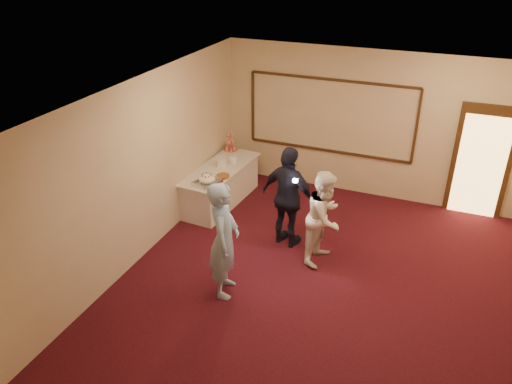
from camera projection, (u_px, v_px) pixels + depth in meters
floor at (316, 289)px, 7.74m from camera, size 7.00×7.00×0.00m
room_walls at (324, 171)px, 6.81m from camera, size 6.04×7.04×3.02m
wall_molding at (330, 116)px, 10.12m from camera, size 3.45×0.04×1.55m
doorway at (481, 162)px, 9.36m from camera, size 1.05×0.07×2.20m
buffet_table at (220, 185)px, 10.05m from camera, size 0.95×2.14×0.77m
pavlova_tray at (207, 180)px, 9.20m from camera, size 0.49×0.59×0.19m
cupcake_stand at (230, 143)px, 10.63m from camera, size 0.30×0.30×0.44m
plate_stack_a at (221, 163)px, 9.89m from camera, size 0.21×0.21×0.17m
plate_stack_b at (233, 159)px, 10.09m from camera, size 0.17×0.17×0.14m
tart at (223, 176)px, 9.47m from camera, size 0.29×0.29×0.06m
man at (224, 240)px, 7.29m from camera, size 0.60×0.76×1.85m
woman at (325, 217)px, 8.09m from camera, size 0.74×0.88×1.62m
guest at (289, 198)px, 8.47m from camera, size 1.15×0.72×1.82m
camera_flash at (295, 181)px, 7.93m from camera, size 0.08×0.05×0.05m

